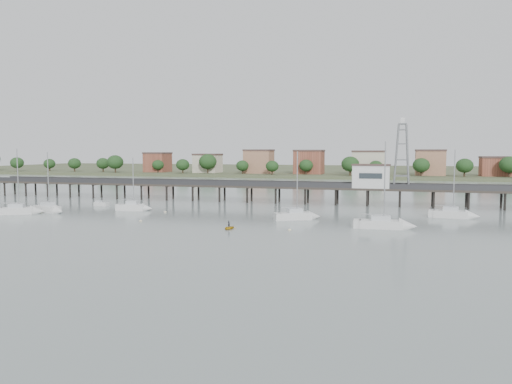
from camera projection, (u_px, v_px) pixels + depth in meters
ground_plane at (138, 251)px, 61.36m from camera, size 500.00×500.00×0.00m
pier at (263, 187)px, 118.60m from camera, size 150.00×5.00×5.50m
pier_building at (371, 176)px, 111.60m from camera, size 8.40×5.40×5.30m
lattice_tower at (402, 156)px, 109.47m from camera, size 3.20×3.20×15.50m
sailboat_d at (390, 225)px, 78.86m from camera, size 9.00×3.05×14.60m
sailboat_a at (24, 211)px, 97.08m from camera, size 8.35×5.65×13.43m
sailboat_b at (137, 207)px, 102.70m from camera, size 7.06×3.29×11.39m
sailboat_c at (301, 216)px, 89.36m from camera, size 7.86×5.70×12.82m
sailboat_e at (458, 215)px, 91.24m from camera, size 8.21×3.33×13.20m
sailboat_f at (51, 210)px, 99.02m from camera, size 7.92×4.55×12.64m
white_tender at (101, 204)px, 111.33m from camera, size 3.45×1.70×1.29m
yellow_dinghy at (229, 229)px, 78.68m from camera, size 1.89×0.64×2.61m
dinghy_occupant at (229, 229)px, 78.68m from camera, size 0.64×1.14×0.26m
mooring_buoys at (215, 222)px, 86.01m from camera, size 88.69×16.05×0.39m
far_shore at (343, 170)px, 290.98m from camera, size 500.00×170.00×10.40m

